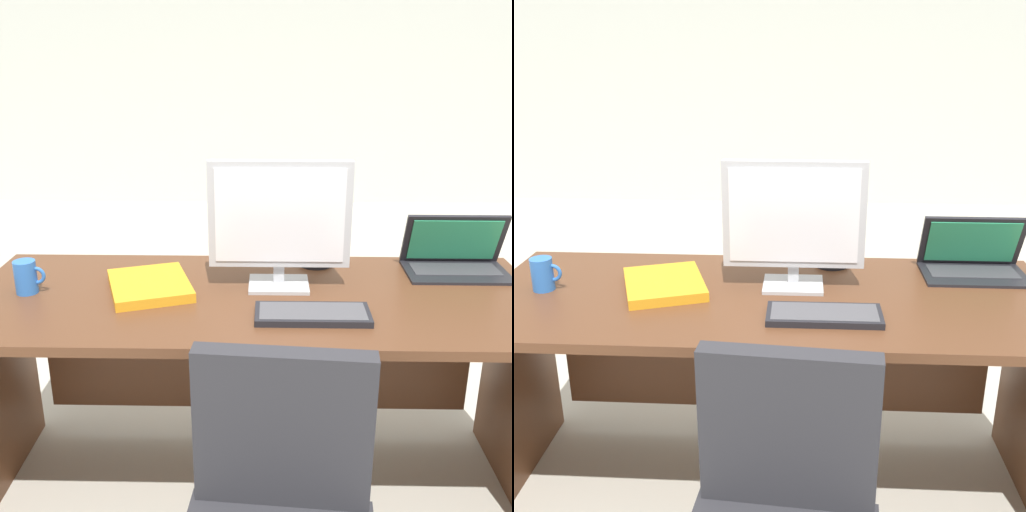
{
  "view_description": "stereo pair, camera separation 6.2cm",
  "coord_description": "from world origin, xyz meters",
  "views": [
    {
      "loc": [
        0.04,
        -1.8,
        1.53
      ],
      "look_at": [
        0.0,
        0.04,
        0.87
      ],
      "focal_mm": 42.26,
      "sensor_mm": 36.0,
      "label": 1
    },
    {
      "loc": [
        0.1,
        -1.8,
        1.53
      ],
      "look_at": [
        0.0,
        0.04,
        0.87
      ],
      "focal_mm": 42.26,
      "sensor_mm": 36.0,
      "label": 2
    }
  ],
  "objects": [
    {
      "name": "book",
      "position": [
        -0.35,
        0.03,
        0.77
      ],
      "size": [
        0.33,
        0.36,
        0.03
      ],
      "color": "orange",
      "rests_on": "desk"
    },
    {
      "name": "coffee_mug",
      "position": [
        -0.75,
        -0.0,
        0.81
      ],
      "size": [
        0.1,
        0.07,
        0.11
      ],
      "color": "blue",
      "rests_on": "desk"
    },
    {
      "name": "keyboard",
      "position": [
        0.17,
        -0.17,
        0.76
      ],
      "size": [
        0.34,
        0.15,
        0.02
      ],
      "color": "black",
      "rests_on": "desk"
    },
    {
      "name": "desk",
      "position": [
        0.0,
        0.06,
        0.53
      ],
      "size": [
        1.87,
        0.74,
        0.75
      ],
      "color": "#56331E",
      "rests_on": "ground"
    },
    {
      "name": "desk_lamp",
      "position": [
        0.21,
        0.26,
        1.03
      ],
      "size": [
        0.12,
        0.15,
        0.38
      ],
      "color": "black",
      "rests_on": "desk"
    },
    {
      "name": "laptop",
      "position": [
        0.71,
        0.24,
        0.81
      ],
      "size": [
        0.36,
        0.23,
        0.21
      ],
      "color": "black",
      "rests_on": "desk"
    },
    {
      "name": "back_wall",
      "position": [
        0.0,
        4.14,
        1.4
      ],
      "size": [
        10.0,
        0.1,
        2.8
      ],
      "primitive_type": "cube",
      "color": "silver",
      "rests_on": "ground"
    },
    {
      "name": "ground",
      "position": [
        0.0,
        1.5,
        0.0
      ],
      "size": [
        12.0,
        12.0,
        0.0
      ],
      "primitive_type": "plane",
      "color": "#B7B2A3"
    },
    {
      "name": "monitor",
      "position": [
        0.08,
        0.07,
        0.99
      ],
      "size": [
        0.46,
        0.16,
        0.43
      ],
      "color": "#B7BABF",
      "rests_on": "desk"
    }
  ]
}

